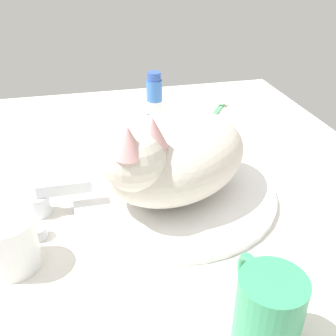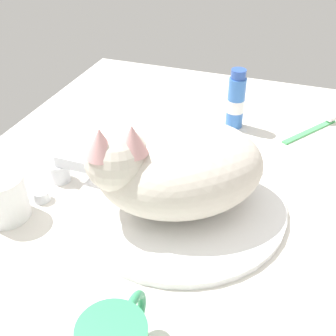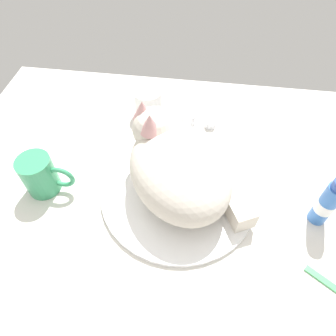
{
  "view_description": "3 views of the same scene",
  "coord_description": "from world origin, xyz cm",
  "px_view_note": "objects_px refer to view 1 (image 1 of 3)",
  "views": [
    {
      "loc": [
        -54.23,
        13.88,
        38.04
      ],
      "look_at": [
        -2.48,
        1.74,
        7.05
      ],
      "focal_mm": 42.88,
      "sensor_mm": 36.0,
      "label": 1
    },
    {
      "loc": [
        -50.51,
        -15.77,
        44.6
      ],
      "look_at": [
        2.31,
        2.85,
        5.39
      ],
      "focal_mm": 45.9,
      "sensor_mm": 36.0,
      "label": 2
    },
    {
      "loc": [
        2.71,
        -36.78,
        54.69
      ],
      "look_at": [
        -2.64,
        2.42,
        5.15
      ],
      "focal_mm": 32.15,
      "sensor_mm": 36.0,
      "label": 3
    }
  ],
  "objects_px": {
    "cat": "(169,156)",
    "rinse_cup": "(9,244)",
    "toothpaste_bottle": "(154,102)",
    "toothbrush": "(216,112)",
    "faucet": "(47,200)",
    "coffee_mug": "(267,310)"
  },
  "relations": [
    {
      "from": "toothpaste_bottle",
      "to": "cat",
      "type": "bearing_deg",
      "value": 173.13
    },
    {
      "from": "faucet",
      "to": "coffee_mug",
      "type": "xyz_separation_m",
      "value": [
        -0.29,
        -0.23,
        0.02
      ]
    },
    {
      "from": "coffee_mug",
      "to": "rinse_cup",
      "type": "bearing_deg",
      "value": 56.71
    },
    {
      "from": "faucet",
      "to": "toothbrush",
      "type": "xyz_separation_m",
      "value": [
        0.32,
        -0.39,
        -0.02
      ]
    },
    {
      "from": "coffee_mug",
      "to": "toothpaste_bottle",
      "type": "relative_size",
      "value": 0.9
    },
    {
      "from": "cat",
      "to": "coffee_mug",
      "type": "xyz_separation_m",
      "value": [
        -0.28,
        -0.04,
        -0.04
      ]
    },
    {
      "from": "rinse_cup",
      "to": "toothpaste_bottle",
      "type": "distance_m",
      "value": 0.48
    },
    {
      "from": "cat",
      "to": "rinse_cup",
      "type": "relative_size",
      "value": 4.33
    },
    {
      "from": "faucet",
      "to": "toothpaste_bottle",
      "type": "bearing_deg",
      "value": -38.66
    },
    {
      "from": "toothbrush",
      "to": "cat",
      "type": "bearing_deg",
      "value": 149.33
    },
    {
      "from": "coffee_mug",
      "to": "rinse_cup",
      "type": "height_order",
      "value": "coffee_mug"
    },
    {
      "from": "toothpaste_bottle",
      "to": "toothbrush",
      "type": "height_order",
      "value": "toothpaste_bottle"
    },
    {
      "from": "coffee_mug",
      "to": "toothbrush",
      "type": "xyz_separation_m",
      "value": [
        0.61,
        -0.16,
        -0.04
      ]
    },
    {
      "from": "cat",
      "to": "toothpaste_bottle",
      "type": "bearing_deg",
      "value": -6.87
    },
    {
      "from": "faucet",
      "to": "rinse_cup",
      "type": "bearing_deg",
      "value": 159.04
    },
    {
      "from": "toothbrush",
      "to": "faucet",
      "type": "bearing_deg",
      "value": 129.7
    },
    {
      "from": "faucet",
      "to": "coffee_mug",
      "type": "relative_size",
      "value": 1.29
    },
    {
      "from": "rinse_cup",
      "to": "toothpaste_bottle",
      "type": "bearing_deg",
      "value": -34.39
    },
    {
      "from": "coffee_mug",
      "to": "toothpaste_bottle",
      "type": "bearing_deg",
      "value": 0.12
    },
    {
      "from": "faucet",
      "to": "coffee_mug",
      "type": "bearing_deg",
      "value": -141.4
    },
    {
      "from": "cat",
      "to": "rinse_cup",
      "type": "xyz_separation_m",
      "value": [
        -0.11,
        0.24,
        -0.04
      ]
    },
    {
      "from": "cat",
      "to": "rinse_cup",
      "type": "bearing_deg",
      "value": 114.05
    }
  ]
}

